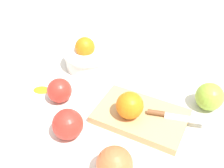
% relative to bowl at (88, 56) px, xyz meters
% --- Properties ---
extents(ground_plane, '(2.40, 2.40, 0.00)m').
position_rel_bowl_xyz_m(ground_plane, '(0.14, -0.10, -0.04)').
color(ground_plane, silver).
extents(bowl, '(0.16, 0.16, 0.10)m').
position_rel_bowl_xyz_m(bowl, '(0.00, 0.00, 0.00)').
color(bowl, white).
rests_on(bowl, ground_plane).
extents(cutting_board, '(0.26, 0.20, 0.02)m').
position_rel_bowl_xyz_m(cutting_board, '(0.28, -0.09, -0.03)').
color(cutting_board, tan).
rests_on(cutting_board, ground_plane).
extents(orange_on_board, '(0.07, 0.07, 0.07)m').
position_rel_bowl_xyz_m(orange_on_board, '(0.26, -0.12, 0.02)').
color(orange_on_board, orange).
rests_on(orange_on_board, cutting_board).
extents(knife, '(0.14, 0.09, 0.01)m').
position_rel_bowl_xyz_m(knife, '(0.34, -0.06, -0.01)').
color(knife, silver).
rests_on(knife, cutting_board).
extents(apple_front_right, '(0.08, 0.08, 0.08)m').
position_rel_bowl_xyz_m(apple_front_right, '(0.34, -0.27, 0.00)').
color(apple_front_right, '#CC6638').
rests_on(apple_front_right, ground_plane).
extents(apple_front_left, '(0.07, 0.07, 0.07)m').
position_rel_bowl_xyz_m(apple_front_left, '(0.06, -0.18, -0.00)').
color(apple_front_left, red).
rests_on(apple_front_left, ground_plane).
extents(apple_back_right, '(0.08, 0.08, 0.08)m').
position_rel_bowl_xyz_m(apple_back_right, '(0.40, 0.07, 0.00)').
color(apple_back_right, '#8EB738').
rests_on(apple_back_right, ground_plane).
extents(apple_front_right_2, '(0.08, 0.08, 0.08)m').
position_rel_bowl_xyz_m(apple_front_right_2, '(0.18, -0.25, 0.00)').
color(apple_front_right_2, red).
rests_on(apple_front_right_2, ground_plane).
extents(citrus_peel, '(0.06, 0.06, 0.01)m').
position_rel_bowl_xyz_m(citrus_peel, '(-0.02, -0.19, -0.03)').
color(citrus_peel, orange).
rests_on(citrus_peel, ground_plane).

